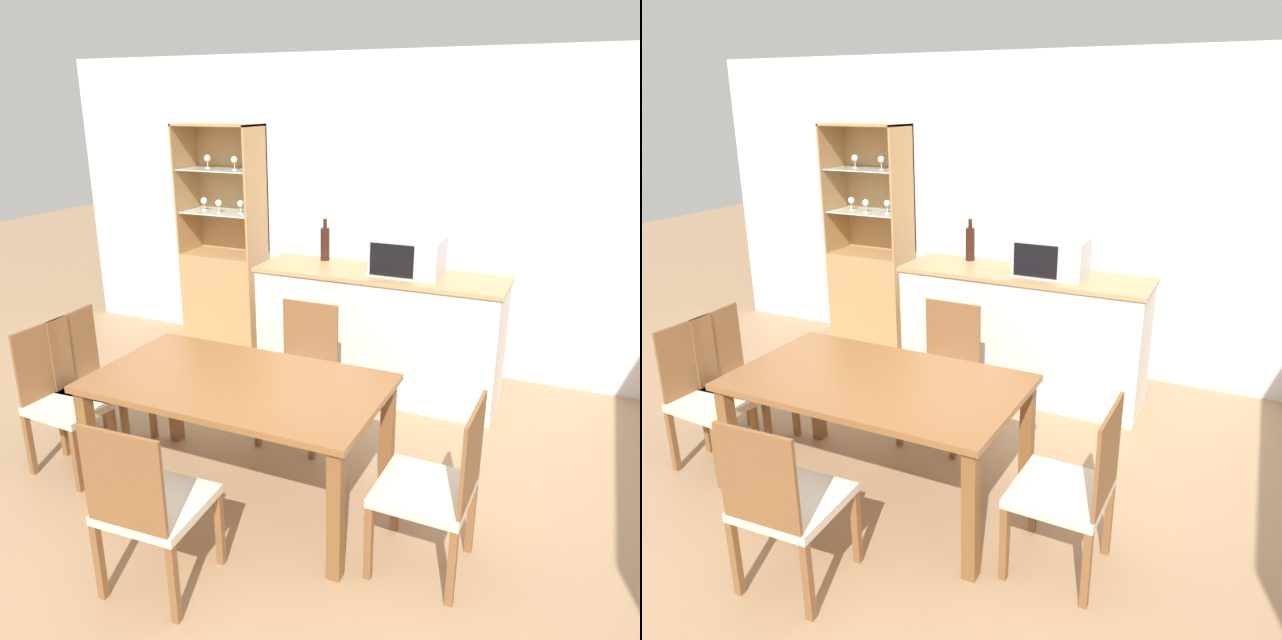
# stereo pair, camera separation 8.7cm
# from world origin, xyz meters

# --- Properties ---
(ground_plane) EXTENTS (18.00, 18.00, 0.00)m
(ground_plane) POSITION_xyz_m (0.00, 0.00, 0.00)
(ground_plane) COLOR #A37F5B
(wall_back) EXTENTS (6.80, 0.06, 2.55)m
(wall_back) POSITION_xyz_m (0.00, 2.63, 1.27)
(wall_back) COLOR silver
(wall_back) RESTS_ON ground_plane
(kitchen_counter) EXTENTS (1.88, 0.56, 0.97)m
(kitchen_counter) POSITION_xyz_m (-0.06, 1.94, 0.49)
(kitchen_counter) COLOR silver
(kitchen_counter) RESTS_ON ground_plane
(display_cabinet) EXTENTS (0.74, 0.40, 1.99)m
(display_cabinet) POSITION_xyz_m (-1.72, 2.41, 0.58)
(display_cabinet) COLOR tan
(display_cabinet) RESTS_ON ground_plane
(dining_table) EXTENTS (1.60, 0.89, 0.74)m
(dining_table) POSITION_xyz_m (-0.31, 0.29, 0.64)
(dining_table) COLOR brown
(dining_table) RESTS_ON ground_plane
(dining_chair_head_near) EXTENTS (0.46, 0.46, 0.91)m
(dining_chair_head_near) POSITION_xyz_m (-0.31, -0.50, 0.45)
(dining_chair_head_near) COLOR beige
(dining_chair_head_near) RESTS_ON ground_plane
(dining_chair_side_left_far) EXTENTS (0.46, 0.46, 0.91)m
(dining_chair_side_left_far) POSITION_xyz_m (-1.45, 0.42, 0.45)
(dining_chair_side_left_far) COLOR beige
(dining_chair_side_left_far) RESTS_ON ground_plane
(dining_chair_head_far) EXTENTS (0.44, 0.44, 0.91)m
(dining_chair_head_far) POSITION_xyz_m (-0.31, 1.07, 0.45)
(dining_chair_head_far) COLOR beige
(dining_chair_head_far) RESTS_ON ground_plane
(dining_chair_side_right_near) EXTENTS (0.45, 0.45, 0.91)m
(dining_chair_side_right_near) POSITION_xyz_m (0.83, 0.15, 0.45)
(dining_chair_side_right_near) COLOR beige
(dining_chair_side_right_near) RESTS_ON ground_plane
(dining_chair_side_left_near) EXTENTS (0.46, 0.46, 0.91)m
(dining_chair_side_left_near) POSITION_xyz_m (-1.45, 0.16, 0.45)
(dining_chair_side_left_near) COLOR beige
(dining_chair_side_left_near) RESTS_ON ground_plane
(microwave) EXTENTS (0.50, 0.33, 0.27)m
(microwave) POSITION_xyz_m (0.14, 1.95, 1.11)
(microwave) COLOR #B7BABF
(microwave) RESTS_ON kitchen_counter
(wine_bottle) EXTENTS (0.07, 0.07, 0.33)m
(wine_bottle) POSITION_xyz_m (-0.59, 2.11, 1.11)
(wine_bottle) COLOR black
(wine_bottle) RESTS_ON kitchen_counter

